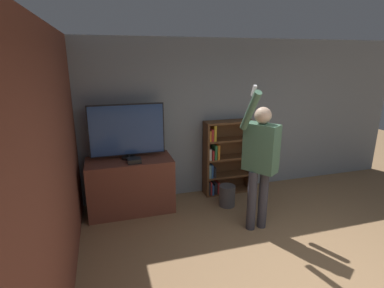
% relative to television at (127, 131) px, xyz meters
% --- Properties ---
extents(wall_back, '(7.06, 0.06, 2.70)m').
position_rel_television_xyz_m(wall_back, '(1.76, 0.34, 0.05)').
color(wall_back, gray).
rests_on(wall_back, ground_plane).
extents(wall_side_brick, '(0.06, 4.63, 2.70)m').
position_rel_television_xyz_m(wall_side_brick, '(-0.80, -1.21, 0.05)').
color(wall_side_brick, brown).
rests_on(wall_side_brick, ground_plane).
extents(tv_ledge, '(1.32, 0.64, 0.86)m').
position_rel_television_xyz_m(tv_ledge, '(-0.00, -0.04, -0.87)').
color(tv_ledge, brown).
rests_on(tv_ledge, ground_plane).
extents(television, '(1.14, 0.22, 0.86)m').
position_rel_television_xyz_m(television, '(0.00, 0.00, 0.00)').
color(television, black).
rests_on(television, tv_ledge).
extents(game_console, '(0.20, 0.17, 0.07)m').
position_rel_television_xyz_m(game_console, '(0.06, -0.22, -0.41)').
color(game_console, black).
rests_on(game_console, tv_ledge).
extents(bookshelf, '(0.88, 0.28, 1.33)m').
position_rel_television_xyz_m(bookshelf, '(1.67, 0.16, -0.66)').
color(bookshelf, brown).
rests_on(bookshelf, ground_plane).
extents(person, '(0.59, 0.58, 2.07)m').
position_rel_television_xyz_m(person, '(1.67, -1.11, -0.22)').
color(person, '#383842').
rests_on(person, ground_plane).
extents(waste_bin, '(0.27, 0.27, 0.35)m').
position_rel_television_xyz_m(waste_bin, '(1.54, -0.35, -1.13)').
color(waste_bin, '#4C4C51').
rests_on(waste_bin, ground_plane).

